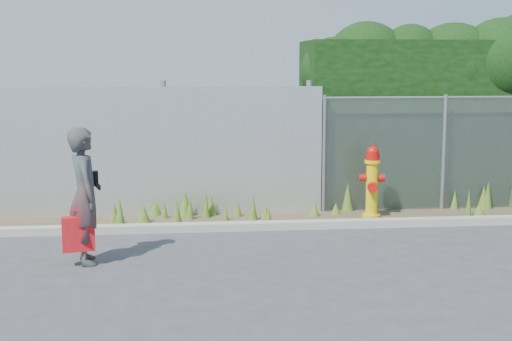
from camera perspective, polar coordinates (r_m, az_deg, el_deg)
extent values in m
plane|color=#3A3B3D|center=(9.53, 2.69, -7.18)|extent=(80.00, 80.00, 0.00)
cube|color=gray|center=(11.24, 1.31, -4.42)|extent=(16.00, 0.22, 0.12)
cube|color=#483C29|center=(11.83, 0.95, -4.03)|extent=(16.00, 1.20, 0.01)
cone|color=#3F611D|center=(11.74, -8.98, -3.48)|extent=(0.23, 0.23, 0.31)
cone|color=#3F611D|center=(11.62, -11.25, -3.49)|extent=(0.18, 0.18, 0.39)
cone|color=#3F611D|center=(12.04, -7.35, -3.18)|extent=(0.14, 0.14, 0.30)
cone|color=#3F611D|center=(12.15, 4.69, -3.17)|extent=(0.19, 0.19, 0.24)
cone|color=#3F611D|center=(11.38, -10.84, -3.40)|extent=(0.19, 0.19, 0.51)
cone|color=#3F611D|center=(12.31, -8.06, -2.74)|extent=(0.24, 0.24, 0.38)
cone|color=#3F611D|center=(12.48, 16.65, -2.60)|extent=(0.11, 0.11, 0.49)
cone|color=#3F611D|center=(13.15, 15.61, -2.32)|extent=(0.15, 0.15, 0.35)
cone|color=#3F611D|center=(13.34, 17.75, -2.12)|extent=(0.22, 0.22, 0.42)
cone|color=#3F611D|center=(13.32, 18.05, -1.95)|extent=(0.16, 0.16, 0.50)
cone|color=#3F611D|center=(11.93, 0.77, -3.39)|extent=(0.17, 0.17, 0.23)
cone|color=#3F611D|center=(11.78, -0.24, -3.03)|extent=(0.16, 0.16, 0.44)
cone|color=#3F611D|center=(13.68, 19.77, -2.00)|extent=(0.11, 0.11, 0.39)
cone|color=#3F611D|center=(11.50, 1.02, -3.64)|extent=(0.11, 0.11, 0.31)
cone|color=#3F611D|center=(12.06, -1.45, -3.14)|extent=(0.14, 0.14, 0.28)
cone|color=#3F611D|center=(12.71, 17.40, -3.11)|extent=(0.24, 0.24, 0.20)
cone|color=#3F611D|center=(11.99, -4.01, -2.77)|extent=(0.13, 0.13, 0.47)
cone|color=#3F611D|center=(12.62, 7.34, -2.14)|extent=(0.22, 0.22, 0.51)
cone|color=#3F611D|center=(12.06, -5.67, -2.72)|extent=(0.23, 0.23, 0.47)
cone|color=#3F611D|center=(11.89, -5.30, -3.03)|extent=(0.14, 0.14, 0.41)
cone|color=#3F611D|center=(11.79, -2.42, -3.42)|extent=(0.09, 0.09, 0.28)
cone|color=#3F611D|center=(12.00, -13.32, -3.60)|extent=(0.09, 0.09, 0.21)
cone|color=#3F611D|center=(12.30, -8.24, -2.37)|extent=(0.17, 0.17, 0.54)
cone|color=#3F611D|center=(12.33, 6.40, -3.11)|extent=(0.17, 0.17, 0.20)
cone|color=#3F611D|center=(11.46, -6.35, -3.43)|extent=(0.18, 0.18, 0.43)
cone|color=#3F611D|center=(12.17, -3.63, -2.84)|extent=(0.21, 0.21, 0.37)
cone|color=#3F611D|center=(12.54, -15.45, -3.21)|extent=(0.10, 0.10, 0.19)
cube|color=#BABDC1|center=(12.30, -14.60, 1.35)|extent=(8.50, 0.08, 2.20)
cylinder|color=gray|center=(12.27, -7.35, 1.78)|extent=(0.10, 0.10, 2.30)
cylinder|color=gray|center=(12.46, 4.22, 1.93)|extent=(0.10, 0.10, 2.30)
cube|color=gray|center=(13.41, 18.98, 1.31)|extent=(6.50, 0.03, 2.00)
cylinder|color=gray|center=(13.33, 19.19, 5.58)|extent=(6.50, 0.04, 0.04)
cylinder|color=gray|center=(12.41, 5.45, 1.30)|extent=(0.07, 0.07, 2.05)
cylinder|color=gray|center=(13.00, 14.78, 1.39)|extent=(0.07, 0.07, 2.05)
cube|color=black|center=(14.39, 18.50, 3.80)|extent=(7.30, 1.60, 3.00)
sphere|color=black|center=(13.32, 6.37, 7.82)|extent=(1.30, 1.30, 1.30)
sphere|color=black|center=(13.76, 8.81, 8.47)|extent=(1.57, 1.57, 1.57)
sphere|color=black|center=(13.80, 12.22, 9.07)|extent=(1.13, 1.13, 1.13)
sphere|color=black|center=(14.07, 15.46, 7.81)|extent=(1.74, 1.74, 1.74)
sphere|color=black|center=(14.17, 19.04, 8.18)|extent=(1.65, 1.65, 1.65)
cylinder|color=yellow|center=(12.21, 9.20, -3.61)|extent=(0.31, 0.31, 0.07)
cylinder|color=yellow|center=(12.13, 9.25, -1.59)|extent=(0.20, 0.20, 0.94)
cylinder|color=yellow|center=(12.05, 9.30, 0.72)|extent=(0.27, 0.27, 0.06)
cylinder|color=#B20F0A|center=(12.04, 9.31, 1.08)|extent=(0.23, 0.23, 0.11)
sphere|color=#B20F0A|center=(12.03, 9.32, 1.45)|extent=(0.21, 0.21, 0.21)
cylinder|color=#B20F0A|center=(12.02, 9.33, 1.97)|extent=(0.06, 0.06, 0.06)
cylinder|color=#B20F0A|center=(12.05, 8.56, -0.60)|extent=(0.11, 0.12, 0.12)
cylinder|color=#B20F0A|center=(12.14, 9.98, -0.57)|extent=(0.11, 0.12, 0.12)
cylinder|color=#B20F0A|center=(11.97, 9.45, -1.33)|extent=(0.17, 0.13, 0.17)
imported|color=#0D5755|center=(9.47, -13.53, -1.98)|extent=(0.58, 0.74, 1.78)
cube|color=#AB1B09|center=(9.42, -14.03, -4.93)|extent=(0.41, 0.15, 0.45)
cylinder|color=#AB1B09|center=(9.36, -14.10, -3.15)|extent=(0.19, 0.02, 0.02)
cube|color=black|center=(9.56, -13.26, -0.62)|extent=(0.25, 0.10, 0.19)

